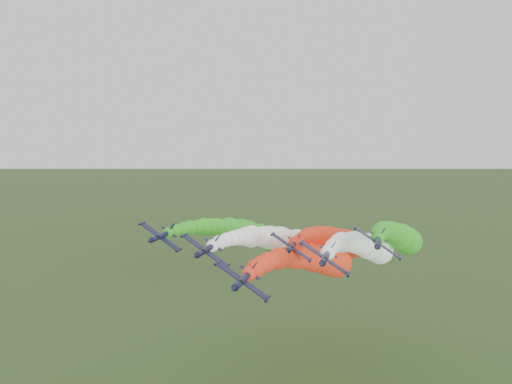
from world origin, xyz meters
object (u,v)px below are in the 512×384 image
jet_inner_left (286,242)px  jet_trail (339,241)px  jet_inner_right (366,247)px  jet_outer_left (249,233)px  jet_outer_right (400,237)px  jet_lead (318,260)px

jet_inner_left → jet_trail: bearing=58.8°
jet_inner_right → jet_outer_left: size_ratio=1.00×
jet_inner_right → jet_outer_right: size_ratio=1.00×
jet_lead → jet_trail: (2.41, 27.23, -0.78)m
jet_outer_left → jet_inner_left: bearing=-38.7°
jet_lead → jet_inner_left: size_ratio=1.01×
jet_outer_right → jet_lead: bearing=-135.0°
jet_inner_left → jet_inner_right: (19.98, 2.57, -0.74)m
jet_outer_right → jet_trail: (-16.33, 8.51, -3.56)m
jet_inner_right → jet_outer_right: bearing=45.9°
jet_inner_left → jet_trail: 22.91m
jet_lead → jet_inner_right: (10.64, 10.37, 1.54)m
jet_inner_left → jet_outer_right: 30.13m
jet_lead → jet_outer_right: size_ratio=1.00×
jet_lead → jet_outer_right: (18.74, 18.73, 2.78)m
jet_lead → jet_inner_left: (-9.33, 7.80, 2.28)m
jet_inner_right → jet_lead: bearing=-135.8°
jet_lead → jet_trail: bearing=84.9°
jet_outer_left → jet_inner_right: bearing=-12.9°
jet_inner_left → jet_outer_right: jet_outer_right is taller
jet_outer_right → jet_trail: bearing=152.5°
jet_inner_left → jet_inner_right: jet_inner_left is taller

